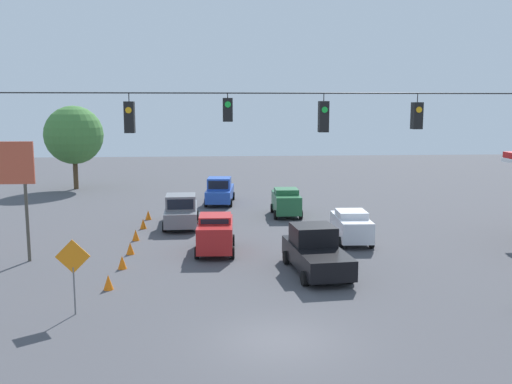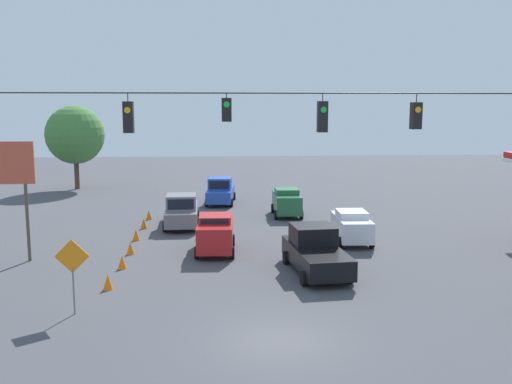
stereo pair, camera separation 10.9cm
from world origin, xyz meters
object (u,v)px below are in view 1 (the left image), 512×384
(overhead_signal_span, at_px, (275,166))
(traffic_cone_farthest, at_px, (148,215))
(traffic_cone_second, at_px, (122,262))
(sedan_green_oncoming_deep, at_px, (286,202))
(traffic_cone_nearest, at_px, (108,282))
(sedan_white_oncoming_far, at_px, (351,226))
(traffic_cone_fifth, at_px, (143,224))
(traffic_cone_third, at_px, (130,248))
(pickup_truck_black_crossing_near, at_px, (316,251))
(sedan_red_withflow_mid, at_px, (215,233))
(work_zone_sign, at_px, (73,262))
(pickup_truck_grey_withflow_far, at_px, (181,211))
(tree_horizon_left, at_px, (74,135))
(traffic_cone_fourth, at_px, (136,235))
(roadside_billboard, at_px, (1,175))
(pickup_truck_blue_withflow_deep, at_px, (220,191))

(overhead_signal_span, height_order, traffic_cone_farthest, overhead_signal_span)
(traffic_cone_second, xyz_separation_m, traffic_cone_farthest, (0.07, -11.89, 0.00))
(sedan_green_oncoming_deep, height_order, traffic_cone_nearest, sedan_green_oncoming_deep)
(overhead_signal_span, distance_m, sedan_white_oncoming_far, 14.07)
(sedan_green_oncoming_deep, bearing_deg, traffic_cone_fifth, 20.81)
(traffic_cone_third, distance_m, traffic_cone_fifth, 6.26)
(pickup_truck_black_crossing_near, distance_m, sedan_green_oncoming_deep, 13.79)
(pickup_truck_black_crossing_near, xyz_separation_m, sedan_white_oncoming_far, (-3.05, -5.62, -0.03))
(sedan_red_withflow_mid, distance_m, traffic_cone_nearest, 7.46)
(traffic_cone_second, xyz_separation_m, work_zone_sign, (0.81, 5.92, 1.67))
(pickup_truck_grey_withflow_far, height_order, traffic_cone_farthest, pickup_truck_grey_withflow_far)
(traffic_cone_second, bearing_deg, traffic_cone_fifth, -89.60)
(sedan_white_oncoming_far, bearing_deg, overhead_signal_span, 64.72)
(overhead_signal_span, bearing_deg, traffic_cone_farthest, -71.59)
(sedan_green_oncoming_deep, height_order, tree_horizon_left, tree_horizon_left)
(overhead_signal_span, relative_size, pickup_truck_grey_withflow_far, 3.71)
(traffic_cone_fourth, height_order, traffic_cone_farthest, same)
(traffic_cone_third, distance_m, traffic_cone_farthest, 9.20)
(sedan_green_oncoming_deep, xyz_separation_m, sedan_white_oncoming_far, (-2.63, 8.17, -0.05))
(pickup_truck_grey_withflow_far, xyz_separation_m, roadside_billboard, (8.24, 7.83, 3.34))
(traffic_cone_second, distance_m, work_zone_sign, 6.20)
(pickup_truck_blue_withflow_deep, height_order, roadside_billboard, roadside_billboard)
(pickup_truck_black_crossing_near, xyz_separation_m, pickup_truck_blue_withflow_deep, (4.15, -19.25, -0.00))
(traffic_cone_third, bearing_deg, tree_horizon_left, -71.10)
(sedan_green_oncoming_deep, bearing_deg, work_zone_sign, 60.97)
(sedan_white_oncoming_far, height_order, sedan_red_withflow_mid, sedan_red_withflow_mid)
(pickup_truck_grey_withflow_far, bearing_deg, traffic_cone_second, 76.56)
(pickup_truck_grey_withflow_far, height_order, sedan_green_oncoming_deep, pickup_truck_grey_withflow_far)
(overhead_signal_span, distance_m, sedan_green_oncoming_deep, 20.91)
(traffic_cone_fourth, bearing_deg, roadside_billboard, 34.59)
(overhead_signal_span, xyz_separation_m, pickup_truck_blue_withflow_deep, (1.53, -25.64, -4.65))
(sedan_red_withflow_mid, distance_m, traffic_cone_second, 5.29)
(traffic_cone_nearest, relative_size, traffic_cone_second, 1.00)
(sedan_green_oncoming_deep, xyz_separation_m, traffic_cone_fifth, (9.52, 3.62, -0.68))
(sedan_red_withflow_mid, xyz_separation_m, traffic_cone_fourth, (4.55, -2.99, -0.72))
(sedan_red_withflow_mid, height_order, traffic_cone_fourth, sedan_red_withflow_mid)
(pickup_truck_black_crossing_near, height_order, traffic_cone_farthest, pickup_truck_black_crossing_near)
(overhead_signal_span, height_order, sedan_white_oncoming_far, overhead_signal_span)
(traffic_cone_nearest, distance_m, traffic_cone_fourth, 8.86)
(sedan_white_oncoming_far, relative_size, traffic_cone_fourth, 6.43)
(traffic_cone_nearest, bearing_deg, pickup_truck_black_crossing_near, -168.41)
(traffic_cone_fifth, bearing_deg, pickup_truck_blue_withflow_deep, -118.57)
(traffic_cone_third, distance_m, tree_horizon_left, 26.21)
(pickup_truck_black_crossing_near, bearing_deg, tree_horizon_left, -58.44)
(pickup_truck_black_crossing_near, relative_size, pickup_truck_blue_withflow_deep, 1.02)
(pickup_truck_black_crossing_near, xyz_separation_m, traffic_cone_farthest, (9.10, -13.10, -0.66))
(traffic_cone_third, bearing_deg, traffic_cone_fifth, -89.40)
(pickup_truck_black_crossing_near, height_order, tree_horizon_left, tree_horizon_left)
(roadside_billboard, bearing_deg, traffic_cone_fifth, -129.26)
(overhead_signal_span, bearing_deg, work_zone_sign, -13.04)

